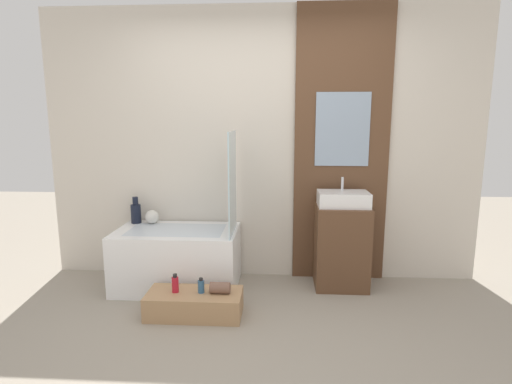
# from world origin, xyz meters

# --- Properties ---
(ground_plane) EXTENTS (12.00, 12.00, 0.00)m
(ground_plane) POSITION_xyz_m (0.00, 0.00, 0.00)
(ground_plane) COLOR gray
(wall_tiled_back) EXTENTS (4.20, 0.06, 2.60)m
(wall_tiled_back) POSITION_xyz_m (0.00, 1.58, 1.30)
(wall_tiled_back) COLOR beige
(wall_tiled_back) RESTS_ON ground_plane
(wall_wood_accent) EXTENTS (0.89, 0.04, 2.60)m
(wall_wood_accent) POSITION_xyz_m (0.76, 1.53, 1.31)
(wall_wood_accent) COLOR brown
(wall_wood_accent) RESTS_ON ground_plane
(bathtub) EXTENTS (1.12, 0.65, 0.55)m
(bathtub) POSITION_xyz_m (-0.76, 1.20, 0.28)
(bathtub) COLOR white
(bathtub) RESTS_ON ground_plane
(glass_shower_screen) EXTENTS (0.01, 0.51, 0.90)m
(glass_shower_screen) POSITION_xyz_m (-0.24, 1.15, 1.01)
(glass_shower_screen) COLOR silver
(glass_shower_screen) RESTS_ON bathtub
(wooden_step_bench) EXTENTS (0.76, 0.34, 0.19)m
(wooden_step_bench) POSITION_xyz_m (-0.49, 0.65, 0.10)
(wooden_step_bench) COLOR #A87F56
(wooden_step_bench) RESTS_ON ground_plane
(vanity_cabinet) EXTENTS (0.48, 0.40, 0.77)m
(vanity_cabinet) POSITION_xyz_m (0.76, 1.31, 0.39)
(vanity_cabinet) COLOR brown
(vanity_cabinet) RESTS_ON ground_plane
(sink) EXTENTS (0.46, 0.30, 0.26)m
(sink) POSITION_xyz_m (0.76, 1.31, 0.84)
(sink) COLOR white
(sink) RESTS_ON vanity_cabinet
(vase_tall_dark) EXTENTS (0.10, 0.10, 0.26)m
(vase_tall_dark) POSITION_xyz_m (-1.23, 1.43, 0.66)
(vase_tall_dark) COLOR black
(vase_tall_dark) RESTS_ON bathtub
(vase_round_light) EXTENTS (0.13, 0.13, 0.13)m
(vase_round_light) POSITION_xyz_m (-1.06, 1.41, 0.62)
(vase_round_light) COLOR silver
(vase_round_light) RESTS_ON bathtub
(bottle_soap_primary) EXTENTS (0.05, 0.05, 0.15)m
(bottle_soap_primary) POSITION_xyz_m (-0.64, 0.65, 0.26)
(bottle_soap_primary) COLOR #B21928
(bottle_soap_primary) RESTS_ON wooden_step_bench
(bottle_soap_secondary) EXTENTS (0.05, 0.05, 0.12)m
(bottle_soap_secondary) POSITION_xyz_m (-0.44, 0.65, 0.25)
(bottle_soap_secondary) COLOR #2D567A
(bottle_soap_secondary) RESTS_ON wooden_step_bench
(towel_roll) EXTENTS (0.16, 0.09, 0.09)m
(towel_roll) POSITION_xyz_m (-0.28, 0.65, 0.24)
(towel_roll) COLOR brown
(towel_roll) RESTS_ON wooden_step_bench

